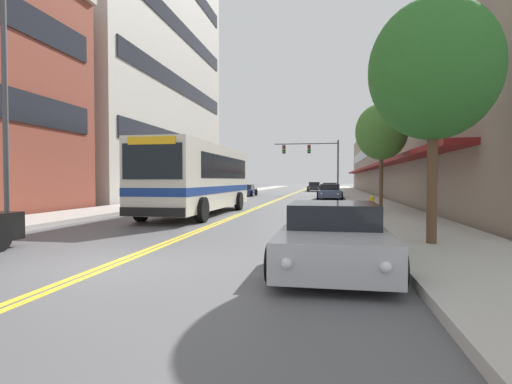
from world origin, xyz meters
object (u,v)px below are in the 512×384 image
car_silver_parked_right_foreground (333,237)px  car_slate_blue_parked_right_mid (330,192)px  street_tree_right_mid (381,132)px  street_tree_right_near (434,70)px  city_bus (200,176)px  car_champagne_parked_right_far (330,189)px  traffic_signal_mast (315,156)px  car_white_parked_left_mid (221,193)px  car_navy_parked_left_near (245,191)px  car_charcoal_moving_lead (314,187)px  fire_hydrant (372,206)px  street_lamp_left_near (11,69)px

car_silver_parked_right_foreground → car_slate_blue_parked_right_mid: bearing=90.0°
street_tree_right_mid → street_tree_right_near: bearing=-90.8°
city_bus → car_champagne_parked_right_far: size_ratio=2.42×
car_silver_parked_right_foreground → traffic_signal_mast: bearing=92.5°
car_white_parked_left_mid → car_slate_blue_parked_right_mid: car_white_parked_left_mid is taller
city_bus → car_silver_parked_right_foreground: 12.54m
city_bus → car_navy_parked_left_near: 21.90m
street_tree_right_near → car_charcoal_moving_lead: bearing=95.2°
car_slate_blue_parked_right_mid → fire_hydrant: bearing=-84.9°
street_lamp_left_near → car_navy_parked_left_near: bearing=88.5°
city_bus → car_navy_parked_left_near: (-2.31, 21.74, -1.29)m
car_slate_blue_parked_right_mid → street_lamp_left_near: street_lamp_left_near is taller
car_charcoal_moving_lead → car_navy_parked_left_near: bearing=-109.6°
car_white_parked_left_mid → street_lamp_left_near: size_ratio=0.52×
city_bus → traffic_signal_mast: traffic_signal_mast is taller
car_slate_blue_parked_right_mid → street_tree_right_mid: bearing=-80.7°
car_charcoal_moving_lead → traffic_signal_mast: traffic_signal_mast is taller
car_white_parked_left_mid → traffic_signal_mast: traffic_signal_mast is taller
car_charcoal_moving_lead → street_lamp_left_near: bearing=-98.6°
street_lamp_left_near → street_tree_right_near: (11.69, -0.39, -0.72)m
city_bus → car_white_parked_left_mid: city_bus is taller
city_bus → car_champagne_parked_right_far: city_bus is taller
car_champagne_parked_right_far → street_tree_right_mid: bearing=-85.1°
car_charcoal_moving_lead → fire_hydrant: 41.79m
car_white_parked_left_mid → car_slate_blue_parked_right_mid: size_ratio=0.94×
traffic_signal_mast → city_bus: bearing=-100.1°
car_navy_parked_left_near → car_silver_parked_right_foreground: bearing=-75.2°
traffic_signal_mast → street_lamp_left_near: (-7.78, -34.27, 0.62)m
car_navy_parked_left_near → car_charcoal_moving_lead: 19.27m
street_lamp_left_near → car_white_parked_left_mid: bearing=88.2°
car_navy_parked_left_near → car_white_parked_left_mid: 8.95m
car_navy_parked_left_near → street_tree_right_mid: 23.00m
city_bus → car_silver_parked_right_foreground: bearing=-59.9°
car_charcoal_moving_lead → fire_hydrant: (3.77, -41.61, -0.03)m
city_bus → street_lamp_left_near: 9.35m
city_bus → car_navy_parked_left_near: bearing=96.1°
traffic_signal_mast → street_tree_right_near: bearing=-83.6°
city_bus → fire_hydrant: (7.91, -1.72, -1.25)m
city_bus → car_slate_blue_parked_right_mid: 17.94m
car_champagne_parked_right_far → street_tree_right_near: (2.27, -38.55, 3.62)m
car_champagne_parked_right_far → car_white_parked_left_mid: bearing=-117.1°
traffic_signal_mast → car_champagne_parked_right_far: bearing=67.1°
street_lamp_left_near → street_tree_right_mid: 15.59m
car_white_parked_left_mid → car_charcoal_moving_lead: (6.59, 27.10, -0.01)m
car_navy_parked_left_near → car_silver_parked_right_foreground: size_ratio=0.98×
car_slate_blue_parked_right_mid → car_charcoal_moving_lead: 23.23m
car_silver_parked_right_foreground → street_lamp_left_near: street_lamp_left_near is taller
city_bus → car_navy_parked_left_near: city_bus is taller
car_champagne_parked_right_far → car_navy_parked_left_near: bearing=-136.5°
car_slate_blue_parked_right_mid → traffic_signal_mast: 10.11m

